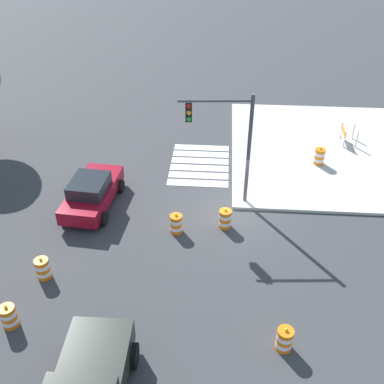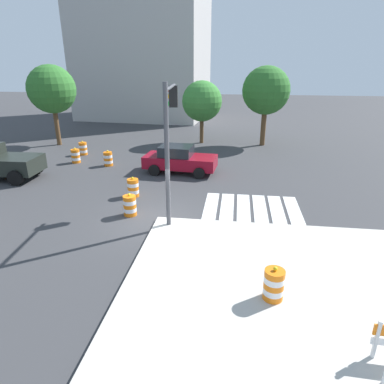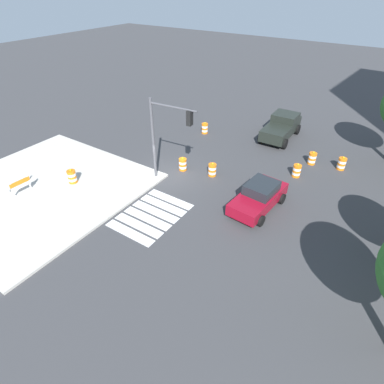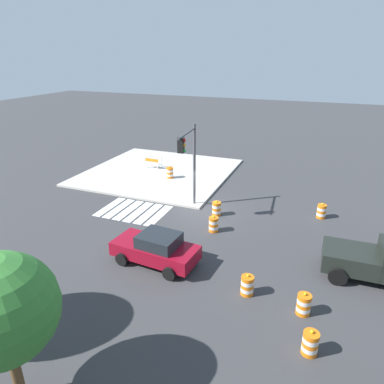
{
  "view_description": "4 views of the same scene",
  "coord_description": "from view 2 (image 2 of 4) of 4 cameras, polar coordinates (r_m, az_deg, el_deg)",
  "views": [
    {
      "loc": [
        -17.28,
        0.68,
        13.1
      ],
      "look_at": [
        -0.36,
        1.91,
        1.18
      ],
      "focal_mm": 42.04,
      "sensor_mm": 36.0,
      "label": 1
    },
    {
      "loc": [
        3.14,
        -12.62,
        6.29
      ],
      "look_at": [
        1.26,
        1.51,
        0.77
      ],
      "focal_mm": 31.49,
      "sensor_mm": 36.0,
      "label": 2
    },
    {
      "loc": [
        14.67,
        11.81,
        11.74
      ],
      "look_at": [
        1.86,
        3.26,
        0.98
      ],
      "focal_mm": 29.33,
      "sensor_mm": 36.0,
      "label": 3
    },
    {
      "loc": [
        -7.35,
        20.04,
        9.86
      ],
      "look_at": [
        0.22,
        0.79,
        1.55
      ],
      "focal_mm": 32.73,
      "sensor_mm": 36.0,
      "label": 4
    }
  ],
  "objects": [
    {
      "name": "ground_plane",
      "position": [
        14.44,
        -5.79,
        -4.75
      ],
      "size": [
        120.0,
        120.0,
        0.0
      ],
      "primitive_type": "plane",
      "color": "#38383A"
    },
    {
      "name": "sidewalk_corner",
      "position": [
        9.52,
        24.82,
        -21.97
      ],
      "size": [
        12.0,
        12.0,
        0.15
      ],
      "primitive_type": "cube",
      "color": "#BCB7AD",
      "rests_on": "ground"
    },
    {
      "name": "crosswalk_stripes",
      "position": [
        15.75,
        10.07,
        -2.67
      ],
      "size": [
        4.35,
        3.2,
        0.02
      ],
      "color": "silver",
      "rests_on": "ground"
    },
    {
      "name": "sports_car",
      "position": [
        20.36,
        -2.15,
        5.57
      ],
      "size": [
        4.44,
        2.42,
        1.63
      ],
      "color": "maroon",
      "rests_on": "ground"
    },
    {
      "name": "traffic_barrel_crosswalk_end",
      "position": [
        22.45,
        -14.02,
        5.48
      ],
      "size": [
        0.56,
        0.56,
        1.02
      ],
      "color": "orange",
      "rests_on": "ground"
    },
    {
      "name": "traffic_barrel_median_near",
      "position": [
        25.66,
        -17.97,
        7.01
      ],
      "size": [
        0.56,
        0.56,
        1.02
      ],
      "color": "orange",
      "rests_on": "ground"
    },
    {
      "name": "traffic_barrel_median_far",
      "position": [
        16.96,
        -9.95,
        0.72
      ],
      "size": [
        0.56,
        0.56,
        1.02
      ],
      "color": "orange",
      "rests_on": "ground"
    },
    {
      "name": "traffic_barrel_far_curb",
      "position": [
        14.9,
        -10.48,
        -2.26
      ],
      "size": [
        0.56,
        0.56,
        1.02
      ],
      "color": "orange",
      "rests_on": "ground"
    },
    {
      "name": "traffic_barrel_lane_center",
      "position": [
        23.75,
        -19.11,
        5.78
      ],
      "size": [
        0.56,
        0.56,
        1.02
      ],
      "color": "orange",
      "rests_on": "ground"
    },
    {
      "name": "traffic_barrel_on_sidewalk",
      "position": [
        9.8,
        13.67,
        -14.98
      ],
      "size": [
        0.56,
        0.56,
        1.02
      ],
      "color": "orange",
      "rests_on": "sidewalk_corner"
    },
    {
      "name": "traffic_light_pole",
      "position": [
        13.62,
        -3.83,
        11.08
      ],
      "size": [
        0.6,
        3.28,
        5.5
      ],
      "color": "#4C4C51",
      "rests_on": "sidewalk_corner"
    },
    {
      "name": "street_tree_streetside_near",
      "position": [
        27.78,
        1.7,
        15.1
      ],
      "size": [
        3.19,
        3.19,
        4.96
      ],
      "color": "brown",
      "rests_on": "ground"
    },
    {
      "name": "street_tree_streetside_mid",
      "position": [
        29.05,
        -22.67,
        15.72
      ],
      "size": [
        3.64,
        3.64,
        6.15
      ],
      "color": "brown",
      "rests_on": "ground"
    },
    {
      "name": "street_tree_streetside_far",
      "position": [
        27.44,
        12.43,
        16.4
      ],
      "size": [
        3.64,
        3.64,
        6.07
      ],
      "color": "brown",
      "rests_on": "ground"
    }
  ]
}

